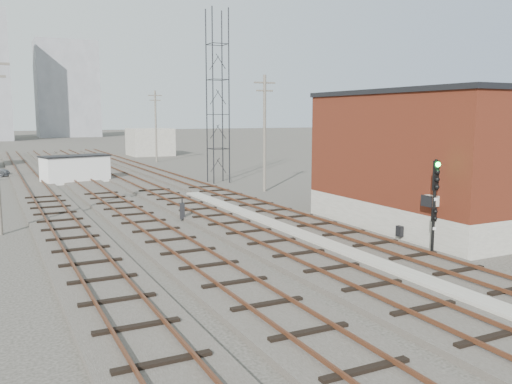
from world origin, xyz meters
TOP-DOWN VIEW (x-y plane):
  - ground at (0.00, 60.00)m, footprint 320.00×320.00m
  - track_right at (2.50, 39.00)m, footprint 3.20×90.00m
  - track_mid_right at (-1.50, 39.00)m, footprint 3.20×90.00m
  - track_mid_left at (-5.50, 39.00)m, footprint 3.20×90.00m
  - track_left at (-9.50, 39.00)m, footprint 3.20×90.00m
  - platform_curb at (0.50, 14.00)m, footprint 0.90×28.00m
  - brick_building at (7.50, 12.00)m, footprint 6.54×12.20m
  - lattice_tower at (5.50, 35.00)m, footprint 1.60×1.60m
  - utility_pole_right_a at (6.50, 28.00)m, footprint 1.80×0.24m
  - utility_pole_right_b at (6.50, 58.00)m, footprint 1.80×0.24m
  - apartment_right at (8.00, 150.00)m, footprint 16.00×12.00m
  - shed_right at (9.00, 70.00)m, footprint 6.00×6.00m
  - signal_mast at (3.70, 7.15)m, footprint 0.40×0.41m
  - switch_stand at (-3.14, 19.52)m, footprint 0.35×0.35m
  - site_trailer at (-5.92, 40.56)m, footprint 6.20×3.80m

SIDE VIEW (x-z plane):
  - ground at x=0.00m, z-range 0.00..0.00m
  - track_right at x=2.50m, z-range -0.09..0.30m
  - track_mid_right at x=-1.50m, z-range -0.09..0.30m
  - track_mid_left at x=-5.50m, z-range -0.09..0.30m
  - track_left at x=-9.50m, z-range -0.09..0.30m
  - platform_curb at x=0.50m, z-range 0.00..0.26m
  - switch_stand at x=-3.14m, z-range -0.03..1.15m
  - site_trailer at x=-5.92m, z-range 0.01..2.44m
  - shed_right at x=9.00m, z-range 0.00..4.00m
  - signal_mast at x=3.70m, z-range 0.38..4.51m
  - brick_building at x=7.50m, z-range 0.02..7.24m
  - utility_pole_right_a at x=6.50m, z-range 0.30..9.30m
  - utility_pole_right_b at x=6.50m, z-range 0.30..9.30m
  - lattice_tower at x=5.50m, z-range 0.00..15.00m
  - apartment_right at x=8.00m, z-range 0.00..26.00m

